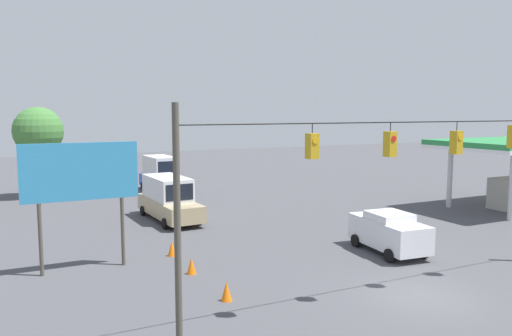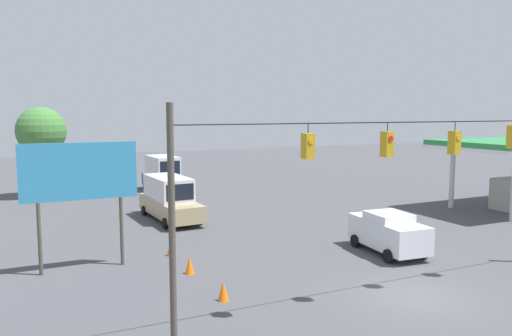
{
  "view_description": "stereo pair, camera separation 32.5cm",
  "coord_description": "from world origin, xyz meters",
  "px_view_note": "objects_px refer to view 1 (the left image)",
  "views": [
    {
      "loc": [
        13.43,
        13.48,
        6.89
      ],
      "look_at": [
        1.32,
        -11.15,
        3.75
      ],
      "focal_mm": 35.0,
      "sensor_mm": 36.0,
      "label": 1
    },
    {
      "loc": [
        13.14,
        13.62,
        6.89
      ],
      "look_at": [
        1.32,
        -11.15,
        3.75
      ],
      "focal_mm": 35.0,
      "sensor_mm": 36.0,
      "label": 2
    }
  ],
  "objects_px": {
    "box_truck_blue_withflow_deep": "(161,174)",
    "roadside_billboard": "(81,178)",
    "box_truck_tan_withflow_far": "(169,199)",
    "tree_horizon_left": "(38,132)",
    "traffic_cone_third": "(172,249)",
    "traffic_cone_second": "(191,266)",
    "overhead_signal_span": "(425,176)",
    "traffic_cone_nearest": "(226,291)",
    "sedan_white_crossing_near": "(389,232)"
  },
  "relations": [
    {
      "from": "box_truck_blue_withflow_deep",
      "to": "traffic_cone_third",
      "type": "distance_m",
      "value": 19.8
    },
    {
      "from": "overhead_signal_span",
      "to": "sedan_white_crossing_near",
      "type": "xyz_separation_m",
      "value": [
        -2.85,
        -5.05,
        -3.51
      ]
    },
    {
      "from": "box_truck_tan_withflow_far",
      "to": "traffic_cone_third",
      "type": "relative_size",
      "value": 9.43
    },
    {
      "from": "traffic_cone_second",
      "to": "tree_horizon_left",
      "type": "height_order",
      "value": "tree_horizon_left"
    },
    {
      "from": "overhead_signal_span",
      "to": "box_truck_blue_withflow_deep",
      "type": "height_order",
      "value": "overhead_signal_span"
    },
    {
      "from": "traffic_cone_nearest",
      "to": "tree_horizon_left",
      "type": "height_order",
      "value": "tree_horizon_left"
    },
    {
      "from": "box_truck_tan_withflow_far",
      "to": "box_truck_blue_withflow_deep",
      "type": "bearing_deg",
      "value": -103.1
    },
    {
      "from": "box_truck_blue_withflow_deep",
      "to": "traffic_cone_second",
      "type": "relative_size",
      "value": 8.64
    },
    {
      "from": "overhead_signal_span",
      "to": "box_truck_tan_withflow_far",
      "type": "xyz_separation_m",
      "value": [
        4.69,
        -17.02,
        -3.19
      ]
    },
    {
      "from": "traffic_cone_third",
      "to": "tree_horizon_left",
      "type": "xyz_separation_m",
      "value": [
        4.67,
        -20.37,
        4.87
      ]
    },
    {
      "from": "traffic_cone_nearest",
      "to": "traffic_cone_third",
      "type": "relative_size",
      "value": 1.0
    },
    {
      "from": "traffic_cone_second",
      "to": "roadside_billboard",
      "type": "relative_size",
      "value": 0.13
    },
    {
      "from": "sedan_white_crossing_near",
      "to": "traffic_cone_nearest",
      "type": "bearing_deg",
      "value": 13.64
    },
    {
      "from": "overhead_signal_span",
      "to": "box_truck_tan_withflow_far",
      "type": "distance_m",
      "value": 17.94
    },
    {
      "from": "traffic_cone_nearest",
      "to": "traffic_cone_second",
      "type": "xyz_separation_m",
      "value": [
        0.16,
        -3.44,
        0.0
      ]
    },
    {
      "from": "traffic_cone_nearest",
      "to": "tree_horizon_left",
      "type": "xyz_separation_m",
      "value": [
        4.81,
        -26.76,
        4.87
      ]
    },
    {
      "from": "traffic_cone_second",
      "to": "sedan_white_crossing_near",
      "type": "bearing_deg",
      "value": 173.44
    },
    {
      "from": "traffic_cone_nearest",
      "to": "overhead_signal_span",
      "type": "bearing_deg",
      "value": 157.94
    },
    {
      "from": "roadside_billboard",
      "to": "tree_horizon_left",
      "type": "bearing_deg",
      "value": -88.28
    },
    {
      "from": "tree_horizon_left",
      "to": "traffic_cone_nearest",
      "type": "bearing_deg",
      "value": 100.19
    },
    {
      "from": "sedan_white_crossing_near",
      "to": "roadside_billboard",
      "type": "distance_m",
      "value": 14.56
    },
    {
      "from": "traffic_cone_second",
      "to": "roadside_billboard",
      "type": "height_order",
      "value": "roadside_billboard"
    },
    {
      "from": "box_truck_blue_withflow_deep",
      "to": "box_truck_tan_withflow_far",
      "type": "distance_m",
      "value": 11.58
    },
    {
      "from": "sedan_white_crossing_near",
      "to": "roadside_billboard",
      "type": "relative_size",
      "value": 0.82
    },
    {
      "from": "box_truck_tan_withflow_far",
      "to": "tree_horizon_left",
      "type": "xyz_separation_m",
      "value": [
        6.85,
        -12.47,
        3.87
      ]
    },
    {
      "from": "sedan_white_crossing_near",
      "to": "traffic_cone_second",
      "type": "bearing_deg",
      "value": -6.56
    },
    {
      "from": "box_truck_blue_withflow_deep",
      "to": "traffic_cone_second",
      "type": "xyz_separation_m",
      "value": [
        4.82,
        22.12,
        -1.12
      ]
    },
    {
      "from": "overhead_signal_span",
      "to": "traffic_cone_third",
      "type": "bearing_deg",
      "value": -53.01
    },
    {
      "from": "box_truck_tan_withflow_far",
      "to": "traffic_cone_nearest",
      "type": "xyz_separation_m",
      "value": [
        2.04,
        14.29,
        -1.0
      ]
    },
    {
      "from": "box_truck_blue_withflow_deep",
      "to": "traffic_cone_second",
      "type": "height_order",
      "value": "box_truck_blue_withflow_deep"
    },
    {
      "from": "roadside_billboard",
      "to": "overhead_signal_span",
      "type": "bearing_deg",
      "value": 141.35
    },
    {
      "from": "box_truck_blue_withflow_deep",
      "to": "box_truck_tan_withflow_far",
      "type": "relative_size",
      "value": 0.92
    },
    {
      "from": "box_truck_tan_withflow_far",
      "to": "roadside_billboard",
      "type": "xyz_separation_m",
      "value": [
        6.22,
        8.29,
        2.69
      ]
    },
    {
      "from": "overhead_signal_span",
      "to": "roadside_billboard",
      "type": "xyz_separation_m",
      "value": [
        10.91,
        -8.73,
        -0.5
      ]
    },
    {
      "from": "traffic_cone_nearest",
      "to": "roadside_billboard",
      "type": "height_order",
      "value": "roadside_billboard"
    },
    {
      "from": "overhead_signal_span",
      "to": "box_truck_tan_withflow_far",
      "type": "relative_size",
      "value": 2.75
    },
    {
      "from": "overhead_signal_span",
      "to": "sedan_white_crossing_near",
      "type": "relative_size",
      "value": 4.12
    },
    {
      "from": "overhead_signal_span",
      "to": "roadside_billboard",
      "type": "distance_m",
      "value": 13.98
    },
    {
      "from": "traffic_cone_second",
      "to": "tree_horizon_left",
      "type": "xyz_separation_m",
      "value": [
        4.65,
        -23.32,
        4.87
      ]
    },
    {
      "from": "box_truck_blue_withflow_deep",
      "to": "roadside_billboard",
      "type": "height_order",
      "value": "roadside_billboard"
    },
    {
      "from": "traffic_cone_nearest",
      "to": "box_truck_tan_withflow_far",
      "type": "bearing_deg",
      "value": -98.11
    },
    {
      "from": "traffic_cone_second",
      "to": "tree_horizon_left",
      "type": "distance_m",
      "value": 24.27
    },
    {
      "from": "traffic_cone_third",
      "to": "roadside_billboard",
      "type": "xyz_separation_m",
      "value": [
        4.05,
        0.39,
        3.68
      ]
    },
    {
      "from": "box_truck_blue_withflow_deep",
      "to": "roadside_billboard",
      "type": "relative_size",
      "value": 1.13
    },
    {
      "from": "box_truck_tan_withflow_far",
      "to": "roadside_billboard",
      "type": "relative_size",
      "value": 1.23
    },
    {
      "from": "box_truck_blue_withflow_deep",
      "to": "roadside_billboard",
      "type": "bearing_deg",
      "value": 65.67
    },
    {
      "from": "traffic_cone_second",
      "to": "traffic_cone_third",
      "type": "bearing_deg",
      "value": -90.5
    },
    {
      "from": "traffic_cone_second",
      "to": "traffic_cone_third",
      "type": "height_order",
      "value": "same"
    },
    {
      "from": "box_truck_tan_withflow_far",
      "to": "traffic_cone_second",
      "type": "relative_size",
      "value": 9.43
    },
    {
      "from": "overhead_signal_span",
      "to": "tree_horizon_left",
      "type": "distance_m",
      "value": 31.67
    }
  ]
}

